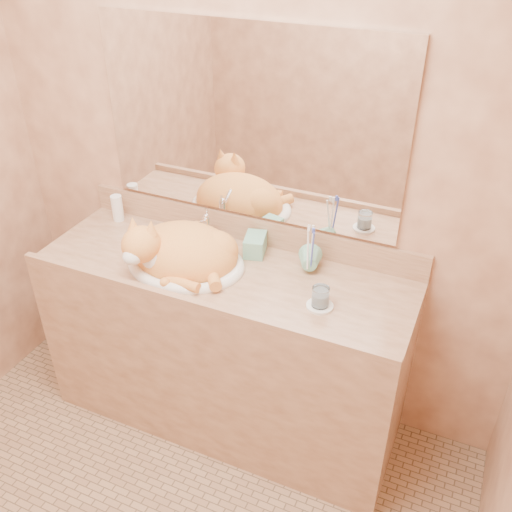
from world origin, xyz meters
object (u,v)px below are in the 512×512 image
at_px(soap_dispenser, 252,242).
at_px(toothbrush_cup, 309,267).
at_px(cat, 179,250).
at_px(vanity_counter, 225,347).
at_px(sink_basin, 185,249).
at_px(water_glass, 320,297).

distance_m(soap_dispenser, toothbrush_cup, 0.26).
relative_size(cat, soap_dispenser, 2.39).
height_order(vanity_counter, cat, cat).
distance_m(sink_basin, cat, 0.02).
bearing_deg(soap_dispenser, vanity_counter, -140.31).
xyz_separation_m(cat, water_glass, (0.63, -0.03, -0.03)).
distance_m(cat, toothbrush_cup, 0.54).
bearing_deg(toothbrush_cup, cat, -164.21).
distance_m(cat, water_glass, 0.63).
bearing_deg(water_glass, sink_basin, 175.51).
xyz_separation_m(sink_basin, soap_dispenser, (0.25, 0.14, 0.02)).
relative_size(sink_basin, water_glass, 6.41).
bearing_deg(sink_basin, vanity_counter, 15.02).
height_order(sink_basin, water_glass, sink_basin).
bearing_deg(cat, soap_dispenser, 24.34).
relative_size(vanity_counter, sink_basin, 3.19).
relative_size(cat, water_glass, 5.82).
bearing_deg(sink_basin, cat, -126.06).
distance_m(sink_basin, soap_dispenser, 0.28).
xyz_separation_m(soap_dispenser, toothbrush_cup, (0.26, -0.01, -0.05)).
bearing_deg(toothbrush_cup, soap_dispenser, 178.22).
bearing_deg(sink_basin, water_glass, 3.45).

